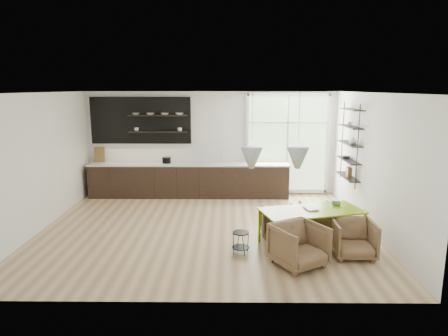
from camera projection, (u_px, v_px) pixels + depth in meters
room at (232, 154)px, 9.40m from camera, size 7.02×6.01×2.91m
kitchen_run at (186, 175)px, 11.14m from camera, size 5.54×0.69×2.75m
right_shelving at (350, 146)px, 9.41m from camera, size 0.26×1.22×1.90m
dining_table at (312, 212)px, 7.64m from camera, size 2.08×1.35×0.70m
armchair_back_left at (278, 221)px, 8.18m from camera, size 0.68×0.70×0.63m
armchair_back_right at (316, 217)px, 8.44m from camera, size 0.67×0.69×0.61m
armchair_front_left at (299, 245)px, 6.78m from camera, size 1.09×1.10×0.74m
armchair_front_right at (353, 239)px, 7.16m from camera, size 0.73×0.75×0.67m
wire_stool at (241, 240)px, 7.31m from camera, size 0.32×0.32×0.41m
table_book at (305, 209)px, 7.67m from camera, size 0.29×0.35×0.03m
table_bowl at (336, 204)px, 7.95m from camera, size 0.25×0.25×0.06m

